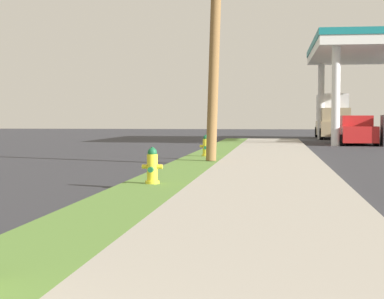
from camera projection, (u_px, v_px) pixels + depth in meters
name	position (u px, v px, depth m)	size (l,w,h in m)	color
fire_hydrant_second	(152.00, 168.00, 13.11)	(0.42, 0.38, 0.74)	yellow
fire_hydrant_third	(206.00, 147.00, 22.46)	(0.42, 0.37, 0.74)	yellow
car_red_by_near_pump	(354.00, 131.00, 34.76)	(2.12, 4.58, 1.57)	red
truck_tan_on_apron	(333.00, 117.00, 45.28)	(2.15, 6.41, 3.11)	tan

